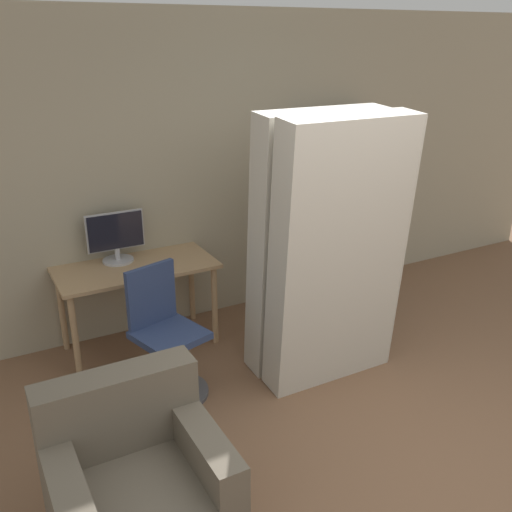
# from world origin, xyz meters

# --- Properties ---
(ground_plane) EXTENTS (16.00, 16.00, 0.00)m
(ground_plane) POSITION_xyz_m (0.00, 0.00, 0.00)
(ground_plane) COLOR brown
(wall_back) EXTENTS (8.00, 0.06, 2.70)m
(wall_back) POSITION_xyz_m (0.00, 2.93, 1.35)
(wall_back) COLOR tan
(wall_back) RESTS_ON ground
(desk) EXTENTS (1.27, 0.62, 0.73)m
(desk) POSITION_xyz_m (-1.01, 2.58, 0.63)
(desk) COLOR tan
(desk) RESTS_ON ground
(monitor) EXTENTS (0.47, 0.25, 0.42)m
(monitor) POSITION_xyz_m (-1.11, 2.75, 0.95)
(monitor) COLOR #B7B7BC
(monitor) RESTS_ON desk
(office_chair) EXTENTS (0.54, 0.54, 0.97)m
(office_chair) POSITION_xyz_m (-1.05, 1.83, 0.40)
(office_chair) COLOR #4C4C51
(office_chair) RESTS_ON ground
(bookshelf) EXTENTS (0.71, 0.35, 1.84)m
(bookshelf) POSITION_xyz_m (0.96, 2.76, 0.92)
(bookshelf) COLOR brown
(bookshelf) RESTS_ON ground
(mattress_near) EXTENTS (1.03, 0.40, 2.01)m
(mattress_near) POSITION_xyz_m (0.14, 1.41, 1.01)
(mattress_near) COLOR beige
(mattress_near) RESTS_ON ground
(mattress_far) EXTENTS (1.03, 0.38, 2.01)m
(mattress_far) POSITION_xyz_m (0.14, 1.71, 1.00)
(mattress_far) COLOR beige
(mattress_far) RESTS_ON ground
(armchair) EXTENTS (0.85, 0.80, 0.85)m
(armchair) POSITION_xyz_m (-1.64, 0.69, 0.32)
(armchair) COLOR #665B4C
(armchair) RESTS_ON ground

